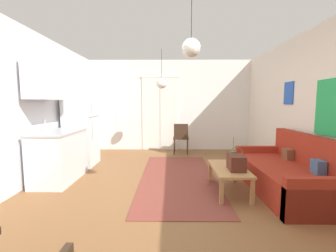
% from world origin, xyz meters
% --- Properties ---
extents(ground_plane, '(5.31, 7.31, 0.10)m').
position_xyz_m(ground_plane, '(0.00, 0.00, -0.05)').
color(ground_plane, brown).
extents(wall_back, '(4.91, 0.13, 2.64)m').
position_xyz_m(wall_back, '(-0.01, 3.40, 1.31)').
color(wall_back, white).
rests_on(wall_back, ground_plane).
extents(wall_left, '(0.12, 6.91, 2.64)m').
position_xyz_m(wall_left, '(-2.40, 0.00, 1.32)').
color(wall_left, silver).
rests_on(wall_left, ground_plane).
extents(area_rug, '(1.36, 3.08, 0.01)m').
position_xyz_m(area_rug, '(0.16, 0.84, 0.01)').
color(area_rug, brown).
rests_on(area_rug, ground_plane).
extents(couch, '(0.95, 1.94, 0.90)m').
position_xyz_m(couch, '(1.89, 0.22, 0.27)').
color(couch, maroon).
rests_on(couch, ground_plane).
extents(coffee_table, '(0.50, 0.94, 0.40)m').
position_xyz_m(coffee_table, '(0.92, 0.17, 0.34)').
color(coffee_table, '#B27F4C').
rests_on(coffee_table, ground_plane).
extents(bamboo_vase, '(0.10, 0.10, 0.46)m').
position_xyz_m(bamboo_vase, '(1.00, 0.24, 0.52)').
color(bamboo_vase, '#47704C').
rests_on(bamboo_vase, coffee_table).
extents(handbag, '(0.23, 0.33, 0.35)m').
position_xyz_m(handbag, '(0.99, 0.05, 0.51)').
color(handbag, '#512319').
rests_on(handbag, coffee_table).
extents(refrigerator, '(0.62, 0.66, 1.64)m').
position_xyz_m(refrigerator, '(-1.98, 1.71, 0.82)').
color(refrigerator, white).
rests_on(refrigerator, ground_plane).
extents(kitchen_counter, '(0.62, 1.09, 2.12)m').
position_xyz_m(kitchen_counter, '(-2.00, 0.67, 0.81)').
color(kitchen_counter, silver).
rests_on(kitchen_counter, ground_plane).
extents(accent_chair, '(0.44, 0.42, 0.84)m').
position_xyz_m(accent_chair, '(0.31, 2.77, 0.48)').
color(accent_chair, '#382619').
rests_on(accent_chair, ground_plane).
extents(pendant_lamp_near, '(0.22, 0.22, 0.72)m').
position_xyz_m(pendant_lamp_near, '(0.26, -0.49, 2.03)').
color(pendant_lamp_near, black).
extents(pendant_lamp_far, '(0.26, 0.26, 0.91)m').
position_xyz_m(pendant_lamp_far, '(-0.19, 2.11, 1.86)').
color(pendant_lamp_far, black).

